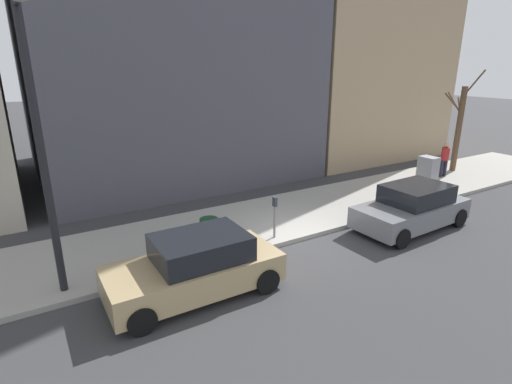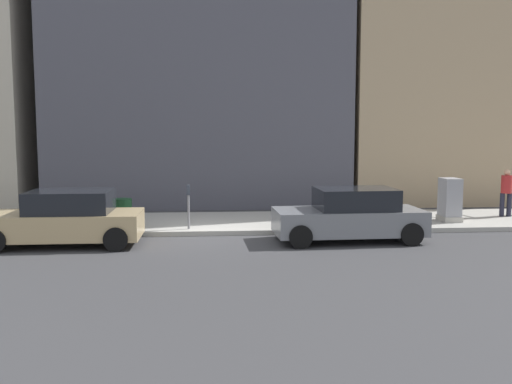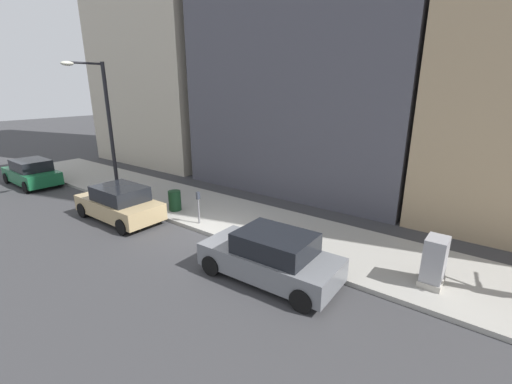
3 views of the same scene
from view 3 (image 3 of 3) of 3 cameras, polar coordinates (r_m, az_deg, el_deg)
name	(u,v)px [view 3 (image 3 of 3)]	position (r m, az deg, el deg)	size (l,w,h in m)	color
ground_plane	(203,234)	(13.70, -8.82, -6.95)	(120.00, 120.00, 0.00)	#38383A
sidewalk	(236,218)	(15.00, -3.33, -4.27)	(4.00, 36.00, 0.15)	#9E9B93
parked_car_grey	(271,257)	(10.30, 2.50, -10.72)	(2.05, 4.26, 1.52)	slate
parked_car_tan	(119,203)	(15.86, -21.80, -1.78)	(1.94, 4.21, 1.52)	tan
parked_car_green	(32,173)	(23.89, -33.31, 2.70)	(2.01, 4.24, 1.52)	#196038
parking_meter	(198,204)	(14.08, -9.58, -2.03)	(0.14, 0.10, 1.35)	slate
utility_box	(434,262)	(10.97, 27.57, -10.32)	(0.83, 0.61, 1.43)	#A8A399
streetlamp	(104,120)	(18.29, -24.00, 10.92)	(1.97, 0.32, 6.50)	black
trash_bin	(175,200)	(15.95, -13.38, -1.39)	(0.56, 0.56, 0.90)	#14381E
office_block_center	(335,49)	(22.45, 12.97, 22.23)	(12.32, 12.32, 15.37)	#4C4C56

